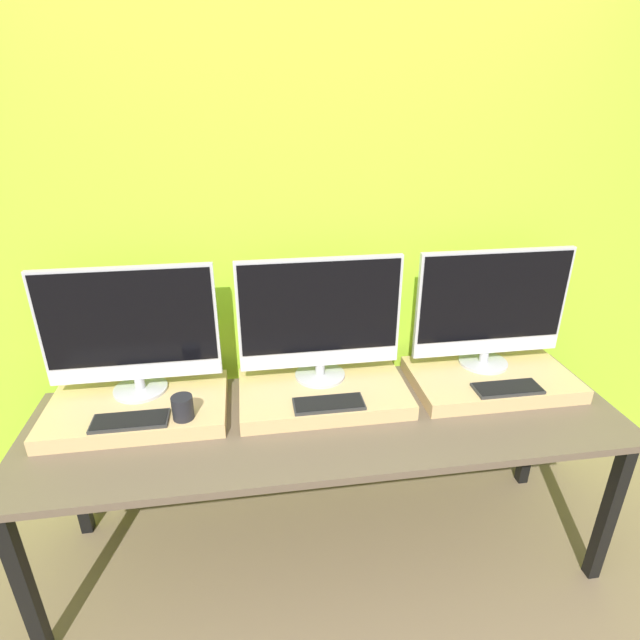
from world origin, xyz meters
TOP-DOWN VIEW (x-y plane):
  - ground_plane at (0.00, 0.00)m, footprint 12.00×12.00m
  - wall_back at (0.00, 0.77)m, footprint 8.00×0.04m
  - workbench at (0.00, 0.35)m, footprint 2.32×0.70m
  - wooden_riser_left at (-0.74, 0.48)m, footprint 0.68×0.41m
  - monitor_left at (-0.74, 0.56)m, footprint 0.66×0.21m
  - keyboard_left at (-0.74, 0.34)m, footprint 0.27×0.11m
  - mug at (-0.55, 0.34)m, footprint 0.08×0.08m
  - wooden_riser_center at (0.00, 0.48)m, footprint 0.68×0.41m
  - monitor_center at (0.00, 0.56)m, footprint 0.66×0.21m
  - keyboard_center at (0.00, 0.34)m, footprint 0.27×0.11m
  - wooden_riser_right at (0.74, 0.48)m, footprint 0.68×0.41m
  - monitor_right at (0.74, 0.56)m, footprint 0.66×0.21m
  - keyboard_right at (0.74, 0.34)m, footprint 0.27×0.11m

SIDE VIEW (x-z plane):
  - ground_plane at x=0.00m, z-range 0.00..0.00m
  - workbench at x=0.00m, z-range 0.30..1.03m
  - wooden_riser_left at x=-0.74m, z-range 0.72..0.79m
  - wooden_riser_center at x=0.00m, z-range 0.72..0.79m
  - wooden_riser_right at x=0.74m, z-range 0.72..0.79m
  - keyboard_left at x=-0.74m, z-range 0.79..0.80m
  - keyboard_center at x=0.00m, z-range 0.79..0.80m
  - keyboard_right at x=0.74m, z-range 0.79..0.80m
  - mug at x=-0.55m, z-range 0.79..0.88m
  - monitor_left at x=-0.74m, z-range 0.80..1.32m
  - monitor_center at x=0.00m, z-range 0.80..1.32m
  - monitor_right at x=0.74m, z-range 0.80..1.32m
  - wall_back at x=0.00m, z-range 0.00..2.60m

